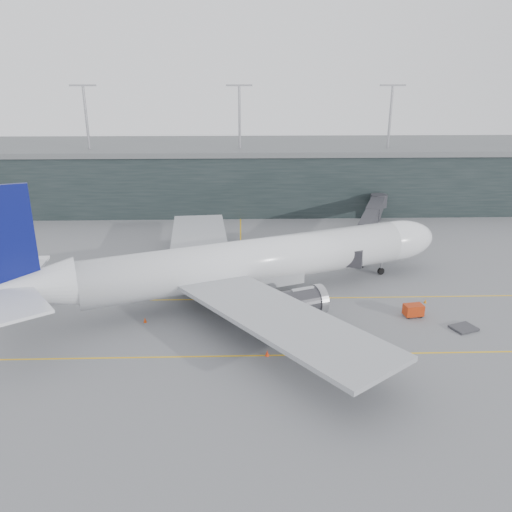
{
  "coord_description": "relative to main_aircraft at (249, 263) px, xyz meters",
  "views": [
    {
      "loc": [
        5.22,
        -70.87,
        30.34
      ],
      "look_at": [
        7.23,
        -4.0,
        6.68
      ],
      "focal_mm": 35.0,
      "sensor_mm": 36.0,
      "label": 1
    }
  ],
  "objects": [
    {
      "name": "ground",
      "position": [
        -6.2,
        3.25,
        -5.37
      ],
      "size": [
        320.0,
        320.0,
        0.0
      ],
      "primitive_type": "plane",
      "color": "slate",
      "rests_on": "ground"
    },
    {
      "name": "taxiline_a",
      "position": [
        -6.2,
        -0.75,
        -5.36
      ],
      "size": [
        160.0,
        0.25,
        0.02
      ],
      "primitive_type": "cube",
      "color": "yellow",
      "rests_on": "ground"
    },
    {
      "name": "taxiline_b",
      "position": [
        -6.2,
        -16.75,
        -5.36
      ],
      "size": [
        160.0,
        0.25,
        0.02
      ],
      "primitive_type": "cube",
      "color": "yellow",
      "rests_on": "ground"
    },
    {
      "name": "taxiline_lead_main",
      "position": [
        -1.2,
        23.25,
        -5.36
      ],
      "size": [
        0.25,
        60.0,
        0.02
      ],
      "primitive_type": "cube",
      "color": "yellow",
      "rests_on": "ground"
    },
    {
      "name": "terminal",
      "position": [
        -6.2,
        61.25,
        2.25
      ],
      "size": [
        240.0,
        36.0,
        29.0
      ],
      "color": "black",
      "rests_on": "ground"
    },
    {
      "name": "main_aircraft",
      "position": [
        0.0,
        0.0,
        0.0
      ],
      "size": [
        65.78,
        60.76,
        19.14
      ],
      "rotation": [
        0.0,
        0.0,
        0.37
      ],
      "color": "silver",
      "rests_on": "ground"
    },
    {
      "name": "jet_bridge",
      "position": [
        21.72,
        25.51,
        -0.79
      ],
      "size": [
        16.7,
        43.37,
        6.13
      ],
      "rotation": [
        0.0,
        0.0,
        -0.36
      ],
      "color": "#2C2B30",
      "rests_on": "ground"
    },
    {
      "name": "gse_cart",
      "position": [
        22.18,
        -7.14,
        -4.42
      ],
      "size": [
        2.73,
        1.96,
        1.71
      ],
      "rotation": [
        0.0,
        0.0,
        0.15
      ],
      "color": "#AA2C0C",
      "rests_on": "ground"
    },
    {
      "name": "baggage_dolly",
      "position": [
        27.52,
        -11.01,
        -5.19
      ],
      "size": [
        3.71,
        3.36,
        0.3
      ],
      "primitive_type": "cube",
      "rotation": [
        0.0,
        0.0,
        0.37
      ],
      "color": "#313135",
      "rests_on": "ground"
    },
    {
      "name": "uld_a",
      "position": [
        -11.32,
        12.21,
        -4.31
      ],
      "size": [
        2.55,
        2.21,
        2.03
      ],
      "rotation": [
        0.0,
        0.0,
        -0.21
      ],
      "color": "#333337",
      "rests_on": "ground"
    },
    {
      "name": "uld_b",
      "position": [
        -9.07,
        14.08,
        -4.39
      ],
      "size": [
        2.41,
        2.12,
        1.87
      ],
      "rotation": [
        0.0,
        0.0,
        -0.26
      ],
      "color": "#333337",
      "rests_on": "ground"
    },
    {
      "name": "uld_c",
      "position": [
        -5.31,
        14.38,
        -4.28
      ],
      "size": [
        2.76,
        2.49,
        2.07
      ],
      "rotation": [
        0.0,
        0.0,
        -0.35
      ],
      "color": "#333337",
      "rests_on": "ground"
    },
    {
      "name": "cone_nose",
      "position": [
        25.37,
        -2.96,
        -5.05
      ],
      "size": [
        0.41,
        0.41,
        0.65
      ],
      "primitive_type": "cone",
      "color": "orange",
      "rests_on": "ground"
    },
    {
      "name": "cone_wing_stbd",
      "position": [
        1.86,
        -16.83,
        -4.99
      ],
      "size": [
        0.48,
        0.48,
        0.77
      ],
      "primitive_type": "cone",
      "color": "#F2370D",
      "rests_on": "ground"
    },
    {
      "name": "cone_wing_port",
      "position": [
        0.81,
        15.6,
        -5.06
      ],
      "size": [
        0.39,
        0.39,
        0.63
      ],
      "primitive_type": "cone",
      "color": "#DC3F0C",
      "rests_on": "ground"
    },
    {
      "name": "cone_tail",
      "position": [
        -13.89,
        -7.84,
        -5.02
      ],
      "size": [
        0.44,
        0.44,
        0.7
      ],
      "primitive_type": "cone",
      "color": "#D73F0B",
      "rests_on": "ground"
    }
  ]
}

